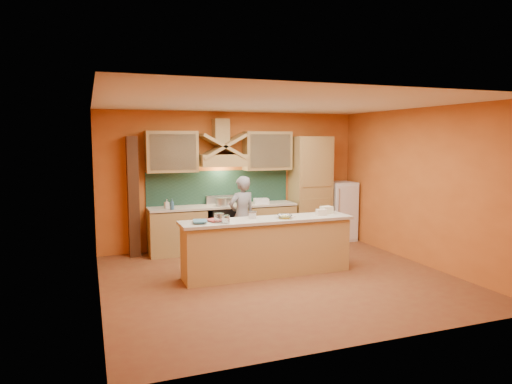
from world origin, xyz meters
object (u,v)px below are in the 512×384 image
object	(u,v)px
person	(242,216)
mixing_bowl	(285,217)
kitchen_scale	(252,216)
stove	(224,228)
fridge	(340,211)

from	to	relation	value
person	mixing_bowl	size ratio (longest dim) A/B	6.30
kitchen_scale	mixing_bowl	xyz separation A→B (m)	(0.50, -0.18, -0.02)
stove	person	bearing A→B (deg)	-69.03
stove	kitchen_scale	xyz separation A→B (m)	(-0.03, -1.80, 0.54)
mixing_bowl	fridge	bearing A→B (deg)	41.73
fridge	mixing_bowl	xyz separation A→B (m)	(-2.23, -1.99, 0.33)
person	kitchen_scale	world-z (taller)	person
stove	mixing_bowl	distance (m)	2.11
kitchen_scale	mixing_bowl	world-z (taller)	kitchen_scale
kitchen_scale	fridge	bearing A→B (deg)	55.96
person	stove	bearing A→B (deg)	-82.19
kitchen_scale	person	bearing A→B (deg)	101.91
stove	mixing_bowl	xyz separation A→B (m)	(0.47, -1.99, 0.53)
stove	mixing_bowl	world-z (taller)	mixing_bowl
person	kitchen_scale	size ratio (longest dim) A/B	13.42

